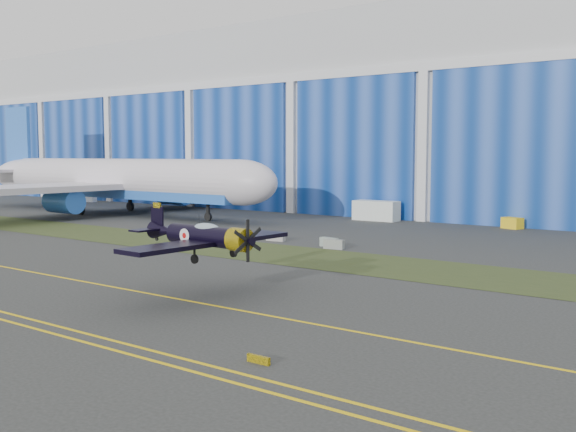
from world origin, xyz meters
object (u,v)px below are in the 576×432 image
Objects in this scene: warbird at (202,236)px; tug at (512,223)px; jetliner at (118,135)px; shipping_container at (376,211)px.

warbird is 5.62× the size of tug.
jetliner is 40.71m from shipping_container.
warbird is 2.11× the size of shipping_container.
warbird is 63.85m from jetliner.
jetliner is (-52.41, 35.58, 8.03)m from warbird.
jetliner is 11.06× the size of shipping_container.
warbird is at bearing -74.24° from shipping_container.
shipping_container is (-15.78, 49.88, -2.51)m from warbird.
tug is (2.57, 50.88, -3.17)m from warbird.
shipping_container is at bearing 110.37° from warbird.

